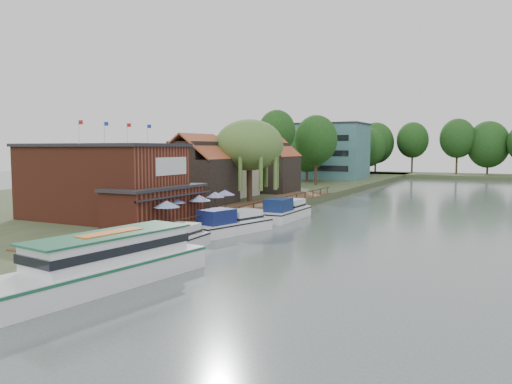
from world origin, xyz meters
The scene contains 26 objects.
ground centered at (0.00, 0.00, 0.00)m, with size 260.00×260.00×0.00m, color #475351.
land_bank centered at (-30.00, 35.00, 0.50)m, with size 50.00×140.00×1.00m, color #384728.
quay_deck centered at (-8.00, 10.00, 1.05)m, with size 6.00×50.00×0.10m, color #47301E.
quay_rail centered at (-5.30, 10.50, 1.50)m, with size 0.20×49.00×1.00m, color black, non-canonical shape.
pub centered at (-14.00, -1.00, 4.65)m, with size 20.00×11.00×7.30m, color maroon, non-canonical shape.
hotel_block centered at (-22.00, 70.00, 7.15)m, with size 25.40×12.40×12.30m, color #38666B, non-canonical shape.
cottage_a centered at (-15.00, 14.00, 5.25)m, with size 8.60×7.60×8.50m, color black, non-canonical shape.
cottage_b centered at (-18.00, 24.00, 5.25)m, with size 9.60×8.60×8.50m, color beige, non-canonical shape.
cottage_c centered at (-14.00, 33.00, 5.25)m, with size 7.60×7.60×8.50m, color black, non-canonical shape.
willow centered at (-10.50, 19.00, 6.21)m, with size 8.60×8.60×10.43m, color #476B2D, non-canonical shape.
umbrella_0 centered at (-6.50, -3.37, 2.29)m, with size 2.28×2.28×2.38m, color #1B4E96, non-canonical shape.
umbrella_1 centered at (-7.93, -0.54, 2.29)m, with size 2.30×2.30×2.38m, color navy, non-canonical shape.
umbrella_2 centered at (-6.83, 2.02, 2.29)m, with size 2.20×2.20×2.38m, color navy, non-canonical shape.
umbrella_3 centered at (-7.35, 5.66, 2.29)m, with size 1.97×1.97×2.38m, color #1B2699, non-canonical shape.
umbrella_4 centered at (-7.66, 8.09, 2.29)m, with size 2.20×2.20×2.38m, color #1A1A91, non-canonical shape.
cruiser_0 centered at (-3.87, -6.50, 1.12)m, with size 3.02×9.34×2.24m, color silver, non-canonical shape.
cruiser_1 centered at (-3.88, 2.85, 1.19)m, with size 3.19×9.85×2.39m, color white, non-canonical shape.
cruiser_2 centered at (-3.07, 13.36, 1.23)m, with size 3.26×10.09×2.45m, color white, non-canonical shape.
tour_boat centered at (-1.74, -15.79, 1.52)m, with size 3.93×13.93×3.04m, color silver, non-canonical shape.
swan centered at (-1.96, -11.52, 0.22)m, with size 0.44×0.44×0.44m, color white.
bank_tree_0 centered at (-16.92, 41.33, 7.65)m, with size 6.37×6.37×13.31m, color #143811, non-canonical shape.
bank_tree_1 centered at (-12.87, 49.66, 7.40)m, with size 7.75×7.75×12.79m, color #143811, non-canonical shape.
bank_tree_2 centered at (-18.07, 58.63, 6.76)m, with size 8.32×8.32×11.52m, color #143811, non-canonical shape.
bank_tree_3 centered at (-15.92, 76.19, 6.41)m, with size 7.55×7.55×10.83m, color #143811, non-canonical shape.
bank_tree_4 centered at (-15.07, 85.40, 7.53)m, with size 8.40×8.40×13.06m, color #143811, non-canonical shape.
bank_tree_5 centered at (-14.44, 93.34, 7.02)m, with size 8.85×8.85×12.05m, color #143811, non-canonical shape.
Camera 1 is at (18.75, -36.65, 7.86)m, focal length 35.00 mm.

